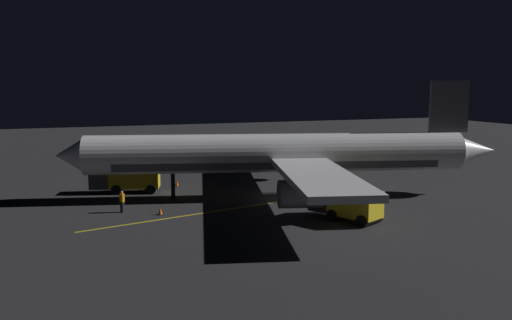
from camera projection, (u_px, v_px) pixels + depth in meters
The scene contains 9 objects.
ground_plane at pixel (277, 198), 49.59m from camera, with size 180.00×180.00×0.20m, color #252528.
apron_guide_stripe at pixel (245, 207), 45.74m from camera, with size 0.24×28.11×0.01m, color gold.
airliner at pixel (284, 155), 49.11m from camera, with size 35.85×39.11×10.46m.
baggage_truck at pixel (128, 179), 51.61m from camera, with size 3.82×6.67×2.50m.
catering_truck at pixel (348, 204), 41.01m from camera, with size 5.83×4.25×2.42m.
ground_crew_worker at pixel (122, 201), 43.67m from camera, with size 0.40×0.40×1.74m.
traffic_cone_near_left at pixel (160, 212), 42.96m from camera, with size 0.50×0.50×0.55m.
traffic_cone_near_right at pixel (177, 184), 54.96m from camera, with size 0.50×0.50×0.55m.
traffic_cone_under_wing at pixel (145, 189), 52.14m from camera, with size 0.50×0.50×0.55m.
Camera 1 is at (-44.74, 19.15, 10.20)m, focal length 38.56 mm.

